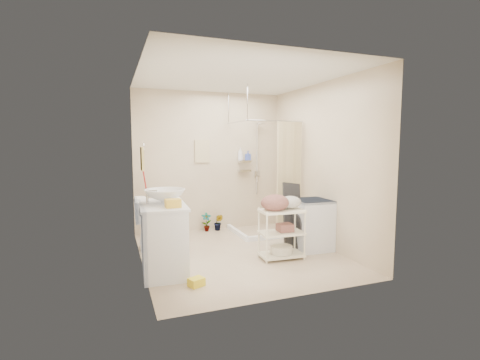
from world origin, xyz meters
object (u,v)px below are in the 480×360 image
object	(u,v)px
vanity	(163,238)
toilet	(162,223)
washing_machine	(311,224)
laundry_rack	(282,229)

from	to	relation	value
vanity	toilet	xyz separation A→B (m)	(0.12, 1.02, -0.03)
washing_machine	laundry_rack	distance (m)	0.68
vanity	washing_machine	world-z (taller)	vanity
toilet	washing_machine	size ratio (longest dim) A/B	1.05
vanity	laundry_rack	xyz separation A→B (m)	(1.66, -0.07, -0.02)
toilet	laundry_rack	bearing A→B (deg)	-123.30
washing_machine	vanity	bearing A→B (deg)	-173.63
washing_machine	toilet	bearing A→B (deg)	160.94
vanity	washing_machine	xyz separation A→B (m)	(2.30, 0.17, -0.05)
toilet	vanity	bearing A→B (deg)	175.08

